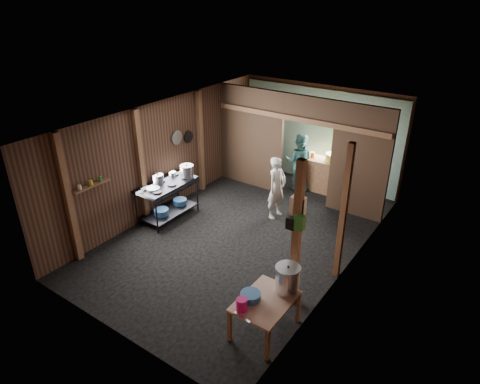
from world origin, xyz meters
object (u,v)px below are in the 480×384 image
Objects in this scene: gas_range at (168,200)px; stove_pot_large at (187,172)px; cook at (277,188)px; stock_pot at (287,279)px; pink_bucket at (242,304)px; yellow_tub at (333,158)px; prep_table at (265,316)px.

gas_range is 4.61× the size of stove_pot_large.
cook is at bearing 35.67° from gas_range.
gas_range is 3.16× the size of stock_pot.
gas_range is at bearing 160.24° from stock_pot.
pink_bucket is 0.14× the size of cook.
yellow_tub is at bearing 105.72° from stock_pot.
stock_pot is at bearing -140.37° from cook.
cook is at bearing 117.75° from prep_table.
stove_pot_large is 3.68m from yellow_tub.
yellow_tub is at bearing 52.84° from gas_range.
stock_pot is 4.91m from yellow_tub.
gas_range is 1.44× the size of prep_table.
stove_pot_large reaches higher than prep_table.
pink_bucket reaches higher than prep_table.
prep_table is 2.19× the size of stock_pot.
yellow_tub is (2.36, 2.82, -0.04)m from stove_pot_large.
cook reaches higher than prep_table.
gas_range reaches higher than prep_table.
stock_pot is 0.83m from pink_bucket.
gas_range is 4.14m from pink_bucket.
pink_bucket is at bearing -113.58° from stock_pot.
pink_bucket is (3.53, -2.14, 0.27)m from gas_range.
cook is (-0.51, -1.89, -0.23)m from yellow_tub.
stove_pot_large reaches higher than gas_range.
stove_pot_large is at bearing 141.65° from pink_bucket.
yellow_tub is (-1.33, 4.72, 0.15)m from stock_pot.
stock_pot is at bearing 68.75° from prep_table.
gas_range is 4.22m from yellow_tub.
gas_range is at bearing 154.49° from prep_table.
stove_pot_large is 2.09m from cook.
stock_pot reaches higher than pink_bucket.
pink_bucket is at bearing -79.65° from yellow_tub.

